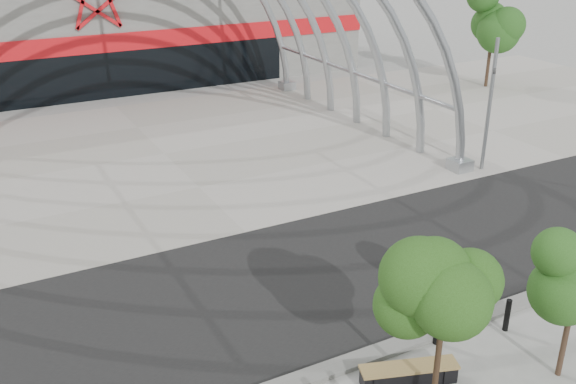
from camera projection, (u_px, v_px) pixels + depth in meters
ground at (366, 351)px, 15.28m from camera, size 140.00×140.00×0.00m
road at (296, 282)px, 18.11m from camera, size 140.00×7.00×0.02m
forecourt at (164, 154)px, 27.85m from camera, size 60.00×17.00×0.04m
kerb at (373, 354)px, 15.05m from camera, size 60.00×0.50×0.12m
arena_building at (72, 11)px, 40.85m from camera, size 34.00×15.24×8.00m
vault_canopy at (164, 154)px, 27.85m from camera, size 20.80×15.80×20.36m
signal_pole at (490, 103)px, 25.10m from camera, size 0.39×0.74×5.32m
street_tree_0 at (446, 290)px, 12.45m from camera, size 1.74×1.74×3.96m
bench_1 at (409, 374)px, 14.14m from camera, size 2.23×1.14×0.46m
bollard_3 at (438, 326)px, 15.35m from camera, size 0.16×0.16×0.97m
bollard_4 at (507, 315)px, 15.87m from camera, size 0.14×0.14×0.88m
bg_tree_1 at (494, 15)px, 37.23m from camera, size 2.70×2.70×5.91m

